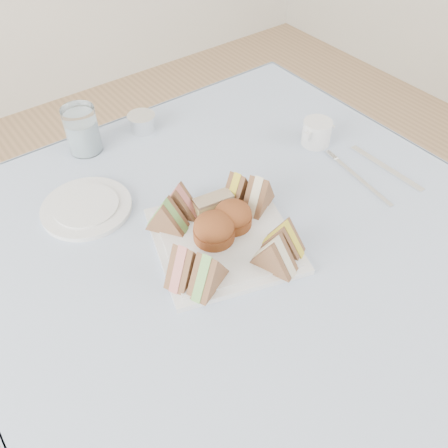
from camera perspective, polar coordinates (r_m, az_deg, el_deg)
floor at (r=1.55m, az=1.67°, el=-20.58°), size 4.00×4.00×0.00m
table at (r=1.22m, az=2.04°, el=-13.53°), size 0.90×0.90×0.74m
tablecloth at (r=0.92m, az=2.63°, el=-1.52°), size 1.02×1.02×0.01m
serving_plate at (r=0.90m, az=0.00°, el=-1.96°), size 0.32×0.32×0.01m
sandwich_fl_a at (r=0.82m, az=-4.81°, el=-4.47°), size 0.09×0.07×0.08m
sandwich_fl_b at (r=0.80m, az=-1.96°, el=-5.56°), size 0.09×0.07×0.08m
sandwich_fr_a at (r=0.86m, az=7.23°, el=-1.43°), size 0.07×0.09×0.07m
sandwich_fr_b at (r=0.83m, az=6.13°, el=-3.42°), size 0.07×0.09×0.07m
sandwich_bl_a at (r=0.90m, az=-6.93°, el=1.15°), size 0.08×0.09×0.07m
sandwich_bl_b at (r=0.93m, az=-5.49°, el=2.91°), size 0.08×0.09×0.07m
sandwich_br_a at (r=0.94m, az=4.18°, el=3.87°), size 0.09×0.07×0.08m
sandwich_br_b at (r=0.95m, az=1.64°, el=4.50°), size 0.09×0.06×0.07m
scone_left at (r=0.88m, az=-1.22°, el=-0.60°), size 0.10×0.10×0.05m
scone_right at (r=0.91m, az=1.07°, el=0.98°), size 0.07×0.07×0.05m
pastry_slice at (r=0.94m, az=-1.29°, el=2.41°), size 0.08×0.04×0.04m
side_plate at (r=1.01m, az=-16.20°, el=1.91°), size 0.23×0.23×0.01m
water_glass at (r=1.14m, az=-16.70°, el=10.79°), size 0.09×0.09×0.11m
tea_strainer at (r=1.20m, az=-9.82°, el=11.84°), size 0.08×0.08×0.04m
knife at (r=1.13m, az=18.91°, el=6.41°), size 0.02×0.20×0.00m
fork at (r=1.08m, az=16.31°, el=4.91°), size 0.03×0.18×0.00m
creamer_jug at (r=1.15m, az=11.09°, el=10.73°), size 0.08×0.08×0.06m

